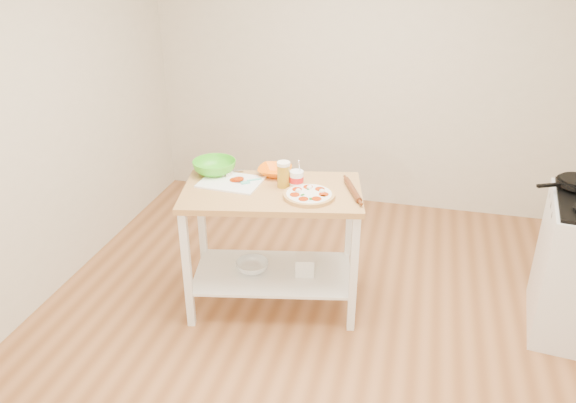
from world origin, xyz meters
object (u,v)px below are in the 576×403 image
(knife, at_px, (219,172))
(yogurt_tub, at_px, (296,179))
(shelf_glass_bowl, at_px, (252,266))
(orange_bowl, at_px, (275,171))
(prep_island, at_px, (272,223))
(spatula, at_px, (250,181))
(green_bowl, at_px, (214,167))
(shelf_bin, at_px, (305,265))
(pizza, at_px, (309,195))
(cutting_board, at_px, (231,181))
(beer_pint, at_px, (284,174))
(rolling_pin, at_px, (353,190))

(knife, relative_size, yogurt_tub, 1.20)
(shelf_glass_bowl, bearing_deg, orange_bowl, 69.21)
(prep_island, xyz_separation_m, orange_bowl, (-0.05, 0.24, 0.28))
(spatula, distance_m, shelf_glass_bowl, 0.63)
(green_bowl, height_order, shelf_bin, green_bowl)
(shelf_glass_bowl, bearing_deg, shelf_bin, 9.70)
(pizza, relative_size, knife, 1.37)
(cutting_board, bearing_deg, spatula, 12.61)
(beer_pint, distance_m, yogurt_tub, 0.09)
(cutting_board, bearing_deg, green_bowl, 147.22)
(orange_bowl, xyz_separation_m, yogurt_tub, (0.19, -0.16, 0.03))
(spatula, xyz_separation_m, beer_pint, (0.23, 0.00, 0.07))
(spatula, relative_size, rolling_pin, 0.37)
(green_bowl, xyz_separation_m, shelf_glass_bowl, (0.32, -0.19, -0.65))
(cutting_board, height_order, orange_bowl, orange_bowl)
(knife, distance_m, yogurt_tub, 0.57)
(orange_bowl, distance_m, rolling_pin, 0.59)
(green_bowl, xyz_separation_m, shelf_bin, (0.68, -0.13, -0.62))
(shelf_glass_bowl, bearing_deg, prep_island, 8.04)
(cutting_board, height_order, yogurt_tub, yogurt_tub)
(prep_island, xyz_separation_m, pizza, (0.26, -0.05, 0.27))
(yogurt_tub, relative_size, shelf_bin, 1.55)
(spatula, xyz_separation_m, green_bowl, (-0.29, 0.10, 0.03))
(rolling_pin, bearing_deg, beer_pint, -177.91)
(spatula, bearing_deg, shelf_bin, -37.30)
(prep_island, height_order, shelf_glass_bowl, prep_island)
(spatula, distance_m, beer_pint, 0.24)
(prep_island, xyz_separation_m, spatula, (-0.17, 0.06, 0.27))
(cutting_board, bearing_deg, shelf_glass_bowl, -18.95)
(prep_island, distance_m, shelf_glass_bowl, 0.38)
(cutting_board, bearing_deg, rolling_pin, 6.96)
(spatula, height_order, shelf_bin, spatula)
(spatula, distance_m, yogurt_tub, 0.32)
(pizza, height_order, shelf_bin, pizza)
(spatula, relative_size, green_bowl, 0.41)
(beer_pint, bearing_deg, orange_bowl, 121.31)
(rolling_pin, bearing_deg, cutting_board, -177.38)
(green_bowl, bearing_deg, spatula, -19.54)
(orange_bowl, distance_m, shelf_glass_bowl, 0.69)
(spatula, height_order, green_bowl, green_bowl)
(cutting_board, height_order, spatula, cutting_board)
(spatula, xyz_separation_m, rolling_pin, (0.69, 0.02, 0.00))
(spatula, distance_m, rolling_pin, 0.69)
(beer_pint, xyz_separation_m, rolling_pin, (0.46, 0.02, -0.07))
(prep_island, relative_size, shelf_glass_bowl, 5.51)
(prep_island, bearing_deg, yogurt_tub, 29.81)
(prep_island, bearing_deg, green_bowl, 159.99)
(beer_pint, height_order, rolling_pin, beer_pint)
(spatula, bearing_deg, beer_pint, -33.54)
(cutting_board, relative_size, rolling_pin, 1.26)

